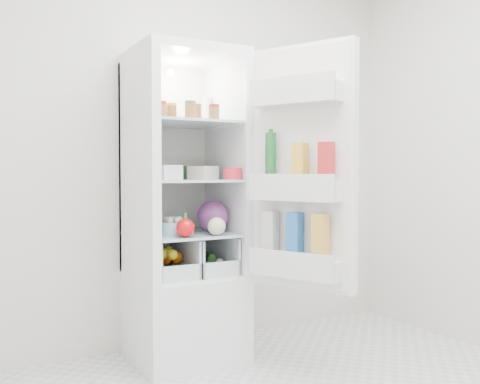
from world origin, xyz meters
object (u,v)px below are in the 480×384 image
mushroom_bowl (173,228)px  fridge_door (301,173)px  refrigerator (181,245)px  red_cabbage (213,216)px

mushroom_bowl → fridge_door: fridge_door is taller
refrigerator → mushroom_bowl: bearing=-127.4°
red_cabbage → mushroom_bowl: size_ratio=1.18×
red_cabbage → mushroom_bowl: 0.27m
refrigerator → mushroom_bowl: refrigerator is taller
mushroom_bowl → red_cabbage: bearing=5.9°
refrigerator → fridge_door: 0.86m
refrigerator → red_cabbage: refrigerator is taller
refrigerator → fridge_door: (0.43, -0.61, 0.43)m
mushroom_bowl → fridge_door: (0.54, -0.47, 0.31)m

